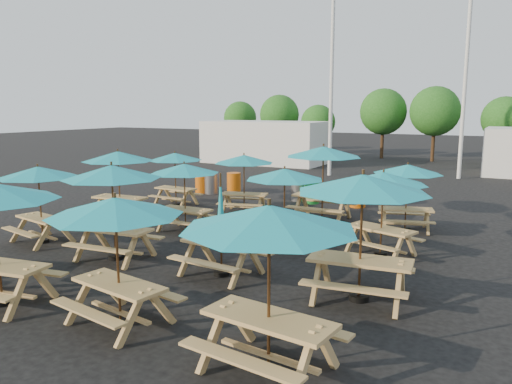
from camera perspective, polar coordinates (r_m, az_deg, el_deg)
The scene contains 30 objects.
ground at distance 14.62m, azimuth -2.76°, elevation -5.13°, with size 120.00×120.00×0.00m, color black.
picnic_unit_1 at distance 14.88m, azimuth -23.63°, elevation 1.74°, with size 2.57×2.57×2.15m.
picnic_unit_2 at distance 17.12m, azimuth -15.50°, elevation 3.61°, with size 2.52×2.52×2.32m.
picnic_unit_3 at distance 19.20m, azimuth -9.25°, elevation 3.74°, with size 2.15×2.15×2.04m.
picnic_unit_5 at distance 12.56m, azimuth -16.15°, elevation 1.74°, with size 2.60×2.60×2.38m.
picnic_unit_6 at distance 15.10m, azimuth -8.20°, elevation 2.32°, with size 2.11×2.11×2.08m.
picnic_unit_7 at distance 17.61m, azimuth -1.38°, elevation 3.48°, with size 2.57×2.57×2.09m.
picnic_unit_8 at distance 8.69m, azimuth -15.78°, elevation -2.28°, with size 2.65×2.65×2.27m.
picnic_unit_9 at distance 11.13m, azimuth -4.01°, elevation -4.81°, with size 1.97×1.76×2.32m.
picnic_unit_10 at distance 13.46m, azimuth 3.29°, elevation 1.65°, with size 2.60×2.60×2.12m.
picnic_unit_11 at distance 16.62m, azimuth 7.71°, elevation 4.21°, with size 2.54×2.54×2.48m.
picnic_unit_12 at distance 6.81m, azimuth 1.51°, elevation -3.80°, with size 2.76×2.76×2.45m.
picnic_unit_13 at distance 9.61m, azimuth 12.09°, elevation 0.30°, with size 2.80×2.80×2.51m.
picnic_unit_14 at distance 12.80m, azimuth 14.34°, elevation 1.11°, with size 2.76×2.76×2.16m.
picnic_unit_15 at distance 15.71m, azimuth 16.95°, elevation 2.17°, with size 2.57×2.57×2.05m.
waste_bin_0 at distance 22.12m, azimuth -6.20°, elevation 1.15°, with size 0.59×0.59×0.95m, color #D05B0C.
waste_bin_1 at distance 21.84m, azimuth -5.12°, elevation 1.05°, with size 0.59×0.59×0.95m, color gray.
waste_bin_2 at distance 21.51m, azimuth -2.54°, elevation 0.95°, with size 0.59×0.59×0.95m, color #D05B0C.
waste_bin_3 at distance 20.18m, azimuth 4.87°, elevation 0.35°, with size 0.59×0.59×0.95m, color gray.
waste_bin_4 at distance 19.70m, azimuth 6.38°, elevation 0.09°, with size 0.59×0.59×0.95m, color #18852C.
waste_bin_5 at distance 19.20m, azimuth 11.56°, elevation -0.29°, with size 0.59×0.59×0.95m, color #D05B0C.
mast_0 at distance 27.83m, azimuth 8.68°, elevation 14.23°, with size 0.20×0.20×12.00m, color silver.
mast_1 at distance 28.38m, azimuth 22.93°, elevation 13.51°, with size 0.20×0.20×12.00m, color silver.
event_tent_0 at distance 33.86m, azimuth 1.07°, elevation 5.71°, with size 8.00×4.00×2.80m, color silver.
tree_0 at distance 43.05m, azimuth -1.82°, elevation 8.46°, with size 2.80×2.80×4.24m.
tree_1 at distance 39.85m, azimuth 2.68°, elevation 8.82°, with size 3.11×3.11×4.72m.
tree_2 at distance 38.32m, azimuth 7.11°, elevation 7.94°, with size 2.59×2.59×3.93m.
tree_3 at distance 37.95m, azimuth 14.35°, elevation 8.88°, with size 3.36×3.36×5.09m.
tree_4 at distance 36.80m, azimuth 19.77°, elevation 8.68°, with size 3.41×3.41×5.17m.
tree_5 at distance 36.86m, azimuth 26.54°, elevation 7.48°, with size 2.94×2.94×4.45m.
Camera 1 is at (7.21, -12.16, 3.73)m, focal length 35.00 mm.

